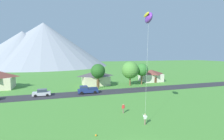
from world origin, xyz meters
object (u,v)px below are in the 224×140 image
(kite_flyer_with_kite, at_px, (148,21))
(watcher_person, at_px, (123,108))
(house_leftmost, at_px, (151,75))
(pickup_truck_navy_west_side, at_px, (87,90))
(soccer_ball, at_px, (96,135))
(house_right_center, at_px, (96,78))
(parked_car_silver_mid_west, at_px, (42,93))
(tree_near_left, at_px, (130,70))
(tree_left_of_center, at_px, (98,71))
(tree_center, at_px, (142,70))

(kite_flyer_with_kite, height_order, watcher_person, kite_flyer_with_kite)
(house_leftmost, relative_size, pickup_truck_navy_west_side, 1.47)
(pickup_truck_navy_west_side, height_order, soccer_ball, pickup_truck_navy_west_side)
(house_right_center, bearing_deg, soccer_ball, -102.84)
(parked_car_silver_mid_west, bearing_deg, watcher_person, -50.54)
(tree_near_left, distance_m, kite_flyer_with_kite, 31.87)
(watcher_person, bearing_deg, kite_flyer_with_kite, -62.88)
(tree_left_of_center, distance_m, watcher_person, 22.98)
(parked_car_silver_mid_west, distance_m, pickup_truck_navy_west_side, 11.17)
(house_leftmost, bearing_deg, pickup_truck_navy_west_side, -154.42)
(tree_center, bearing_deg, watcher_person, -123.79)
(watcher_person, bearing_deg, tree_left_of_center, 87.75)
(house_leftmost, distance_m, parked_car_silver_mid_west, 39.31)
(tree_near_left, height_order, tree_center, tree_near_left)
(tree_near_left, distance_m, soccer_ball, 36.64)
(house_leftmost, height_order, watcher_person, house_leftmost)
(pickup_truck_navy_west_side, distance_m, kite_flyer_with_kite, 26.26)
(kite_flyer_with_kite, bearing_deg, tree_near_left, 70.98)
(house_leftmost, relative_size, soccer_ball, 32.22)
(tree_center, xyz_separation_m, watcher_person, (-16.63, -24.85, -4.13))
(house_leftmost, relative_size, watcher_person, 4.62)
(tree_near_left, xyz_separation_m, kite_flyer_with_kite, (-9.83, -28.51, 10.31))
(watcher_person, bearing_deg, tree_center, 56.21)
(tree_left_of_center, relative_size, watcher_person, 4.42)
(house_right_center, relative_size, watcher_person, 5.43)
(tree_center, bearing_deg, soccer_ball, -126.07)
(tree_left_of_center, xyz_separation_m, parked_car_silver_mid_west, (-15.40, -4.91, -4.37))
(tree_near_left, xyz_separation_m, pickup_truck_navy_west_side, (-15.40, -7.24, -4.05))
(tree_left_of_center, relative_size, soccer_ball, 30.87)
(pickup_truck_navy_west_side, bearing_deg, tree_near_left, 25.18)
(tree_center, relative_size, watcher_person, 4.27)
(house_right_center, distance_m, kite_flyer_with_kite, 35.58)
(house_leftmost, bearing_deg, parked_car_silver_mid_west, -162.35)
(kite_flyer_with_kite, bearing_deg, tree_center, 63.67)
(house_leftmost, bearing_deg, house_right_center, -177.98)
(kite_flyer_with_kite, relative_size, watcher_person, 9.96)
(soccer_ball, bearing_deg, watcher_person, 46.78)
(parked_car_silver_mid_west, bearing_deg, tree_near_left, 13.91)
(house_leftmost, xyz_separation_m, house_right_center, (-21.32, -0.75, 0.11))
(tree_center, distance_m, parked_car_silver_mid_west, 32.24)
(tree_center, distance_m, kite_flyer_with_kite, 34.15)
(house_right_center, relative_size, parked_car_silver_mid_west, 2.16)
(tree_center, relative_size, kite_flyer_with_kite, 0.43)
(house_leftmost, bearing_deg, tree_center, -143.24)
(tree_near_left, distance_m, parked_car_silver_mid_west, 27.68)
(tree_left_of_center, bearing_deg, tree_center, 8.34)
(parked_car_silver_mid_west, xyz_separation_m, kite_flyer_with_kite, (16.72, -21.94, 14.55))
(tree_left_of_center, relative_size, pickup_truck_navy_west_side, 1.40)
(tree_left_of_center, height_order, soccer_ball, tree_left_of_center)
(parked_car_silver_mid_west, height_order, watcher_person, parked_car_silver_mid_west)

